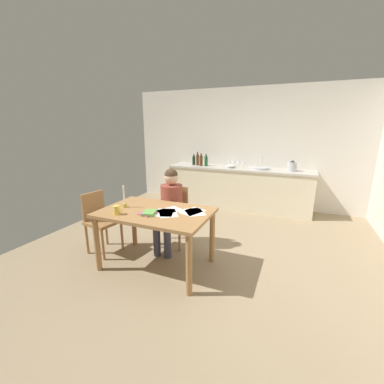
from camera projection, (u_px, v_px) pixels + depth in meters
name	position (u px, v px, depth m)	size (l,w,h in m)	color
ground_plane	(202.00, 252.00, 3.70)	(5.20, 5.20, 0.04)	#937F60
wall_back	(243.00, 148.00, 5.68)	(5.20, 0.12, 2.60)	silver
kitchen_counter	(238.00, 188.00, 5.57)	(3.11, 0.64, 0.90)	beige
dining_table	(156.00, 219.00, 3.15)	(1.37, 0.89, 0.75)	#9E7042
chair_at_table	(174.00, 213.00, 3.83)	(0.43, 0.43, 0.88)	#9E7042
person_seated	(170.00, 204.00, 3.65)	(0.35, 0.61, 1.19)	brown
chair_side_empty	(100.00, 219.00, 3.58)	(0.46, 0.46, 0.87)	#9E7042
coffee_mug	(117.00, 210.00, 2.98)	(0.12, 0.07, 0.11)	#F2CC4C
candlestick	(124.00, 201.00, 3.24)	(0.06, 0.06, 0.29)	gold
book_magazine	(148.00, 213.00, 3.01)	(0.17, 0.18, 0.02)	#BA5385
book_cookery	(150.00, 213.00, 3.00)	(0.14, 0.19, 0.03)	#63A349
paper_letter	(165.00, 212.00, 3.06)	(0.21, 0.30, 0.00)	white
paper_bill	(192.00, 211.00, 3.10)	(0.21, 0.30, 0.00)	white
paper_envelope	(168.00, 213.00, 3.03)	(0.21, 0.30, 0.00)	white
paper_receipt	(170.00, 210.00, 3.14)	(0.21, 0.30, 0.00)	white
paper_notice	(195.00, 212.00, 3.08)	(0.21, 0.30, 0.00)	white
sink_unit	(261.00, 168.00, 5.28)	(0.36, 0.36, 0.24)	#B2B7BC
bottle_oil	(194.00, 160.00, 5.86)	(0.07, 0.07, 0.25)	black
bottle_vinegar	(198.00, 160.00, 5.77)	(0.07, 0.07, 0.31)	#593319
bottle_wine_red	(201.00, 161.00, 5.71)	(0.08, 0.08, 0.28)	#593319
bottle_sauce	(206.00, 161.00, 5.68)	(0.08, 0.08, 0.27)	#194C23
mixing_bowl	(231.00, 166.00, 5.45)	(0.19, 0.19, 0.08)	white
stovetop_kettle	(292.00, 166.00, 5.03)	(0.18, 0.18, 0.22)	#B7BABF
wine_glass_near_sink	(243.00, 162.00, 5.54)	(0.07, 0.07, 0.15)	silver
wine_glass_by_kettle	(238.00, 162.00, 5.58)	(0.07, 0.07, 0.15)	silver
wine_glass_back_left	(233.00, 161.00, 5.63)	(0.07, 0.07, 0.15)	silver
wine_glass_back_right	(230.00, 161.00, 5.66)	(0.07, 0.07, 0.15)	silver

